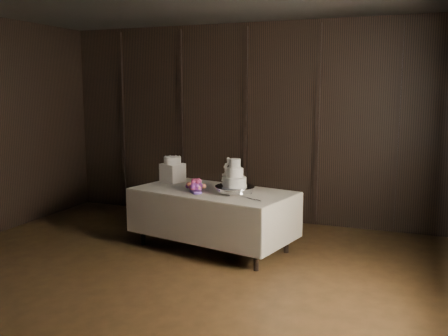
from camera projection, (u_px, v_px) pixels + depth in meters
room at (120, 147)px, 4.44m from camera, size 6.08×7.08×3.08m
display_table at (213, 217)px, 6.30m from camera, size 2.17×1.45×0.76m
cake_stand at (235, 190)px, 6.04m from camera, size 0.53×0.53×0.09m
wedding_cake at (233, 176)px, 6.01m from camera, size 0.31×0.28×0.33m
bouquet at (196, 186)px, 6.20m from camera, size 0.49×0.48×0.19m
box_pedestal at (173, 173)px, 6.80m from camera, size 0.33×0.33×0.25m
small_cake at (172, 160)px, 6.78m from camera, size 0.29×0.29×0.09m
cake_knife at (248, 198)px, 5.76m from camera, size 0.32×0.23×0.01m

